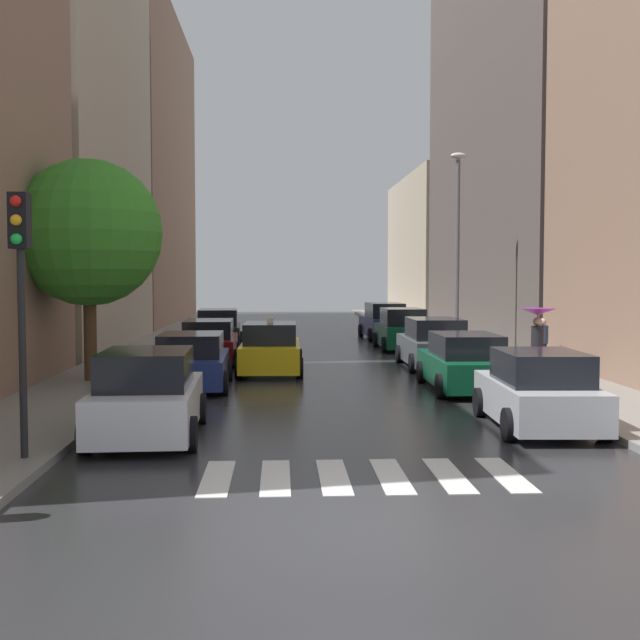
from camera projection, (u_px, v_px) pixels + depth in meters
name	position (u px, v px, depth m)	size (l,w,h in m)	color
ground_plane	(310.00, 350.00, 33.43)	(28.00, 72.00, 0.04)	#28282B
sidewalk_left	(155.00, 349.00, 33.10)	(3.00, 72.00, 0.15)	gray
sidewalk_right	(462.00, 347.00, 33.76)	(3.00, 72.00, 0.15)	gray
crosswalk_stripes	(362.00, 476.00, 12.28)	(4.95, 2.20, 0.01)	silver
building_left_mid	(51.00, 129.00, 33.73)	(6.00, 14.97, 18.81)	#B2A38C
building_left_far	(132.00, 170.00, 52.16)	(6.00, 21.32, 20.23)	#8C6B56
building_right_mid	(532.00, 113.00, 38.46)	(6.00, 21.01, 22.07)	#564C47
building_right_far	(444.00, 248.00, 59.15)	(6.00, 17.80, 10.44)	#B2A38C
parked_car_left_nearest	(148.00, 397.00, 15.16)	(2.17, 4.17, 1.70)	silver
parked_car_left_second	(192.00, 362.00, 21.91)	(2.19, 4.31, 1.54)	navy
parked_car_left_third	(209.00, 343.00, 28.23)	(2.17, 4.75, 1.56)	maroon
parked_car_left_fourth	(218.00, 330.00, 33.97)	(2.21, 4.48, 1.70)	black
parked_car_right_nearest	(538.00, 392.00, 16.12)	(2.16, 4.10, 1.60)	#B2B7BF
parked_car_right_second	(464.00, 363.00, 21.56)	(2.10, 4.59, 1.56)	#0C4C2D
parked_car_right_third	(434.00, 345.00, 26.84)	(2.13, 4.63, 1.69)	#474C51
parked_car_right_fourth	(402.00, 330.00, 33.45)	(2.09, 4.19, 1.76)	#0C4C2D
parked_car_right_fifth	(384.00, 322.00, 39.07)	(2.21, 4.83, 1.80)	navy
taxi_midroad	(270.00, 349.00, 25.39)	(2.13, 4.48, 1.81)	yellow
pedestrian_foreground	(543.00, 341.00, 25.96)	(0.36, 0.36, 1.58)	black
pedestrian_far_side	(537.00, 326.00, 23.21)	(1.09, 1.09, 2.02)	brown
street_tree_left	(89.00, 233.00, 22.37)	(4.16, 4.16, 6.27)	#513823
traffic_light_left_corner	(20.00, 265.00, 12.72)	(0.30, 0.42, 4.30)	black
lamp_post_right	(458.00, 239.00, 30.35)	(0.60, 0.28, 7.68)	#595B60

